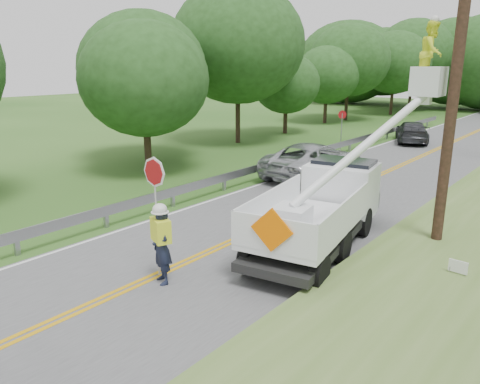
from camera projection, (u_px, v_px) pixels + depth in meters
The scene contains 10 objects.
ground at pixel (65, 317), 9.96m from camera, with size 140.00×140.00×0.00m, color #245016.
road at pixel (353, 187), 20.47m from camera, with size 7.20×96.00×0.03m.
guardrail at pixel (288, 160), 23.44m from camera, with size 0.18×48.00×0.77m.
treeline_left at pixel (309, 59), 36.54m from camera, with size 9.92×57.85×10.42m.
flagger at pixel (161, 241), 11.24m from camera, with size 1.18×0.69×3.09m.
bucket_truck at pixel (335, 194), 13.91m from camera, with size 3.99×6.69×6.36m.
suv_silver at pixel (314, 160), 22.02m from camera, with size 2.73×5.92×1.65m, color #B3B6BB.
suv_darkgrey at pixel (412, 132), 31.98m from camera, with size 1.99×4.90×1.42m, color #33353A.
stop_sign_permanent at pixel (342, 124), 28.79m from camera, with size 0.42×0.36×2.49m.
yard_sign at pixel (458, 268), 11.28m from camera, with size 0.45×0.05×0.65m.
Camera 1 is at (8.50, -4.56, 5.25)m, focal length 34.70 mm.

